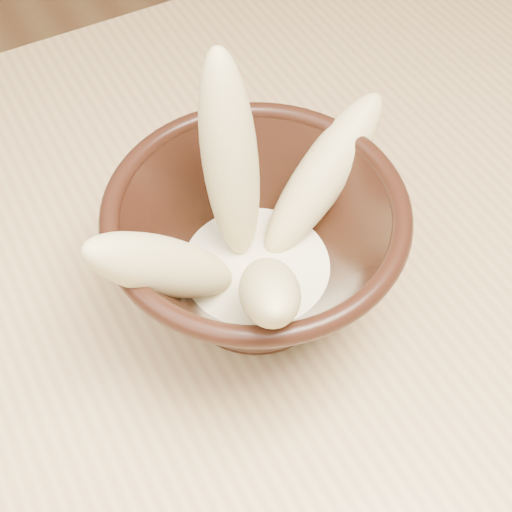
% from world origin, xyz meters
% --- Properties ---
extents(table, '(1.20, 0.80, 0.75)m').
position_xyz_m(table, '(0.00, 0.00, 0.67)').
color(table, tan).
rests_on(table, ground).
extents(bowl, '(0.22, 0.22, 0.12)m').
position_xyz_m(bowl, '(-0.00, -0.02, 0.82)').
color(bowl, black).
rests_on(bowl, table).
extents(milk_puddle, '(0.12, 0.12, 0.02)m').
position_xyz_m(milk_puddle, '(-0.00, -0.02, 0.79)').
color(milk_puddle, beige).
rests_on(milk_puddle, bowl).
extents(banana_upright, '(0.05, 0.08, 0.18)m').
position_xyz_m(banana_upright, '(-0.00, 0.02, 0.88)').
color(banana_upright, '#D1C37B').
rests_on(banana_upright, bowl).
extents(banana_left, '(0.13, 0.06, 0.14)m').
position_xyz_m(banana_left, '(-0.08, -0.02, 0.85)').
color(banana_left, '#D1C37B').
rests_on(banana_left, bowl).
extents(banana_right, '(0.15, 0.08, 0.12)m').
position_xyz_m(banana_right, '(0.07, 0.01, 0.84)').
color(banana_right, '#D1C37B').
rests_on(banana_right, bowl).
extents(banana_front, '(0.10, 0.14, 0.14)m').
position_xyz_m(banana_front, '(-0.02, -0.07, 0.85)').
color(banana_front, '#D1C37B').
rests_on(banana_front, bowl).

